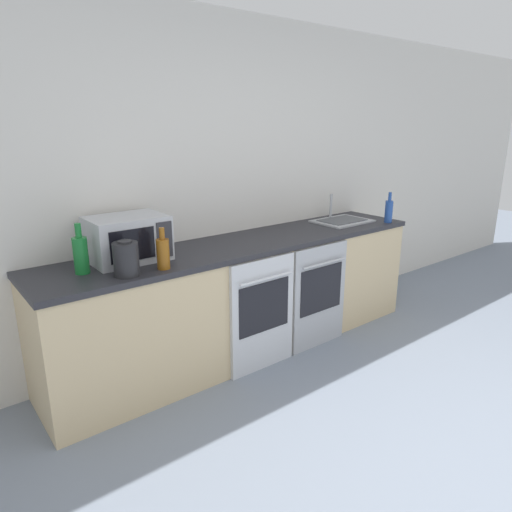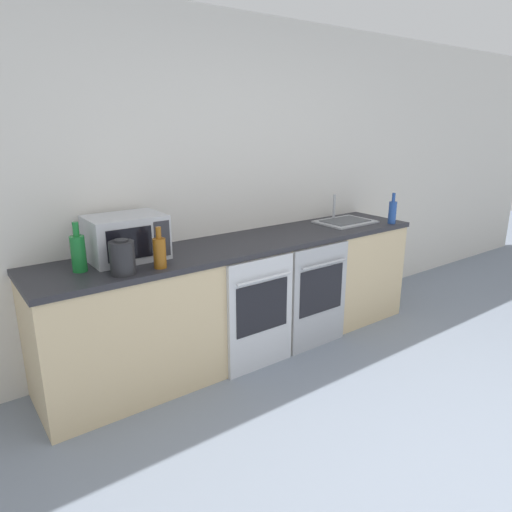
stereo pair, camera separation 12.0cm
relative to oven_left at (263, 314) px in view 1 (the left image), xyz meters
name	(u,v)px [view 1 (the left image)]	position (x,y,z in m)	size (l,w,h in m)	color
wall_back	(220,186)	(0.10, 0.68, 0.86)	(10.00, 0.06, 2.60)	silver
counter_back	(246,296)	(0.10, 0.33, 0.02)	(3.22, 0.66, 0.91)	#D1B789
oven_left	(263,314)	(0.00, 0.00, 0.00)	(0.57, 0.06, 0.86)	silver
oven_right	(320,296)	(0.59, 0.00, 0.00)	(0.57, 0.06, 0.86)	#A8AAAF
microwave	(128,238)	(-0.81, 0.42, 0.62)	(0.49, 0.37, 0.30)	#B7BABF
bottle_amber	(163,253)	(-0.72, 0.11, 0.57)	(0.08, 0.08, 0.26)	#8C5114
bottle_blue	(389,211)	(1.54, 0.08, 0.58)	(0.07, 0.07, 0.28)	#234793
bottle_green	(81,254)	(-1.15, 0.34, 0.59)	(0.09, 0.09, 0.31)	#19722D
kettle	(126,259)	(-0.95, 0.12, 0.57)	(0.15, 0.15, 0.22)	#232326
sink	(342,220)	(1.23, 0.36, 0.48)	(0.51, 0.38, 0.24)	#A8AAAF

